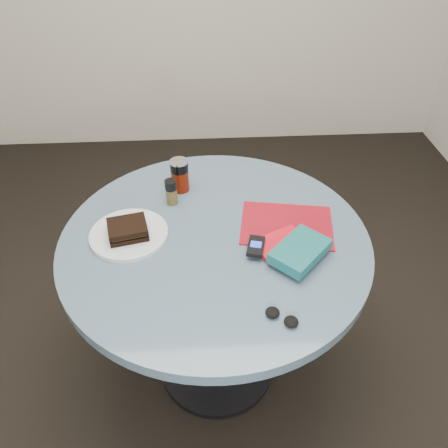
{
  "coord_description": "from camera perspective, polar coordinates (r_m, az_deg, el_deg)",
  "views": [
    {
      "loc": [
        -0.03,
        -1.05,
        1.69
      ],
      "look_at": [
        0.03,
        0.0,
        0.8
      ],
      "focal_mm": 35.0,
      "sensor_mm": 36.0,
      "label": 1
    }
  ],
  "objects": [
    {
      "name": "sandwich",
      "position": [
        1.41,
        -12.46,
        -0.7
      ],
      "size": [
        0.14,
        0.13,
        0.04
      ],
      "color": "black",
      "rests_on": "plate"
    },
    {
      "name": "novel",
      "position": [
        1.33,
        9.89,
        -3.5
      ],
      "size": [
        0.21,
        0.21,
        0.04
      ],
      "primitive_type": "cube",
      "rotation": [
        0.0,
        0.0,
        0.81
      ],
      "color": "#115255",
      "rests_on": "red_book"
    },
    {
      "name": "mp3_player",
      "position": [
        1.34,
        4.19,
        -2.91
      ],
      "size": [
        0.07,
        0.1,
        0.02
      ],
      "color": "black",
      "rests_on": "red_book"
    },
    {
      "name": "plate",
      "position": [
        1.44,
        -12.3,
        -1.33
      ],
      "size": [
        0.27,
        0.27,
        0.02
      ],
      "primitive_type": "cylinder",
      "rotation": [
        0.0,
        0.0,
        -0.09
      ],
      "color": "silver",
      "rests_on": "table"
    },
    {
      "name": "pepper_grinder",
      "position": [
        1.53,
        -6.89,
        4.18
      ],
      "size": [
        0.05,
        0.05,
        0.09
      ],
      "color": "#4D4521",
      "rests_on": "table"
    },
    {
      "name": "headphones",
      "position": [
        1.18,
        7.55,
        -11.97
      ],
      "size": [
        0.1,
        0.09,
        0.02
      ],
      "color": "black",
      "rests_on": "table"
    },
    {
      "name": "soda_can",
      "position": [
        1.59,
        -5.8,
        6.34
      ],
      "size": [
        0.07,
        0.07,
        0.12
      ],
      "color": "#651405",
      "rests_on": "table"
    },
    {
      "name": "ground",
      "position": [
        1.99,
        -0.91,
        -17.96
      ],
      "size": [
        4.0,
        4.0,
        0.0
      ],
      "primitive_type": "plane",
      "color": "black",
      "rests_on": "ground"
    },
    {
      "name": "red_book",
      "position": [
        1.38,
        7.4,
        -2.59
      ],
      "size": [
        0.19,
        0.17,
        0.01
      ],
      "primitive_type": "cube",
      "rotation": [
        0.0,
        0.0,
        0.46
      ],
      "color": "red",
      "rests_on": "magazine"
    },
    {
      "name": "table",
      "position": [
        1.52,
        -1.13,
        -6.2
      ],
      "size": [
        1.0,
        1.0,
        0.75
      ],
      "color": "black",
      "rests_on": "ground"
    },
    {
      "name": "magazine",
      "position": [
        1.46,
        8.17,
        -0.13
      ],
      "size": [
        0.33,
        0.27,
        0.01
      ],
      "primitive_type": "cube",
      "rotation": [
        0.0,
        0.0,
        -0.17
      ],
      "color": "maroon",
      "rests_on": "table"
    }
  ]
}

